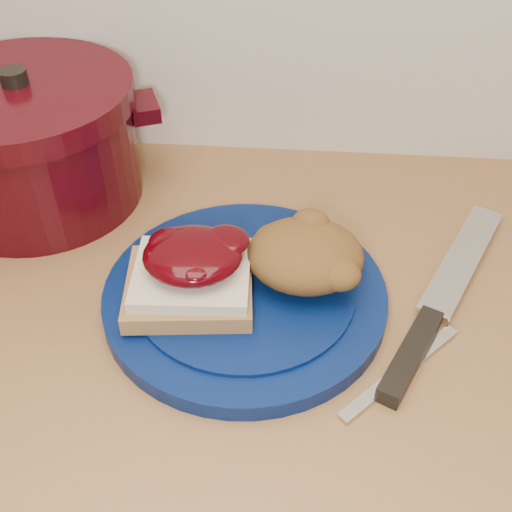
# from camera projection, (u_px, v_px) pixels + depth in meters

# --- Properties ---
(base_cabinet) EXTENTS (4.00, 0.60, 0.86)m
(base_cabinet) POSITION_uv_depth(u_px,v_px,m) (243.00, 507.00, 1.01)
(base_cabinet) COLOR beige
(base_cabinet) RESTS_ON floor
(plate) EXTENTS (0.30, 0.30, 0.02)m
(plate) POSITION_uv_depth(u_px,v_px,m) (245.00, 296.00, 0.68)
(plate) COLOR #051546
(plate) RESTS_ON wood_countertop
(sandwich) EXTENTS (0.14, 0.12, 0.06)m
(sandwich) POSITION_uv_depth(u_px,v_px,m) (191.00, 273.00, 0.65)
(sandwich) COLOR olive
(sandwich) RESTS_ON plate
(stuffing_mound) EXTENTS (0.12, 0.11, 0.06)m
(stuffing_mound) POSITION_uv_depth(u_px,v_px,m) (305.00, 255.00, 0.66)
(stuffing_mound) COLOR brown
(stuffing_mound) RESTS_ON plate
(chef_knife) EXTENTS (0.17, 0.31, 0.02)m
(chef_knife) POSITION_uv_depth(u_px,v_px,m) (426.00, 326.00, 0.65)
(chef_knife) COLOR black
(chef_knife) RESTS_ON wood_countertop
(butter_knife) EXTENTS (0.12, 0.13, 0.00)m
(butter_knife) POSITION_uv_depth(u_px,v_px,m) (401.00, 371.00, 0.62)
(butter_knife) COLOR silver
(butter_knife) RESTS_ON wood_countertop
(dutch_oven) EXTENTS (0.35, 0.35, 0.17)m
(dutch_oven) POSITION_uv_depth(u_px,v_px,m) (31.00, 142.00, 0.78)
(dutch_oven) COLOR #33050B
(dutch_oven) RESTS_ON wood_countertop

